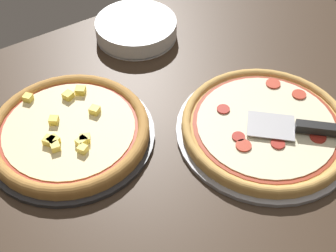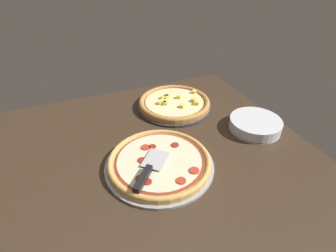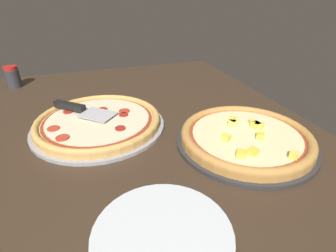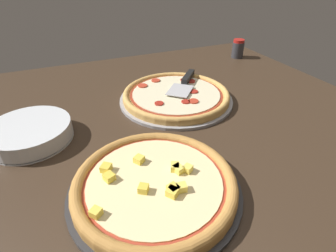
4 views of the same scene
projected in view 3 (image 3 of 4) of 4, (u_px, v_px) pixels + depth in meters
The scene contains 8 objects.
ground_plane at pixel (117, 129), 83.16cm from camera, with size 124.74×118.02×3.60cm, color #38281C.
pizza_pan_front at pixel (99, 126), 80.03cm from camera, with size 39.65×39.65×1.00cm, color #939399.
pizza_front at pixel (98, 121), 79.17cm from camera, with size 37.27×37.27×2.58cm.
pizza_pan_back at pixel (245, 142), 71.68cm from camera, with size 37.38×37.38×1.00cm, color #2D2D30.
pizza_back at pixel (246, 136), 70.74cm from camera, with size 35.14×35.14×3.67cm.
serving_spatula at pixel (77, 108), 82.22cm from camera, with size 18.06×19.25×2.00cm.
plate_stack at pixel (163, 243), 41.54cm from camera, with size 22.14×22.14×4.90cm.
parmesan_shaker at pixel (13, 77), 110.03cm from camera, with size 5.76×5.76×8.92cm.
Camera 3 is at (74.19, -7.35, 38.48)cm, focal length 28.00 mm.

